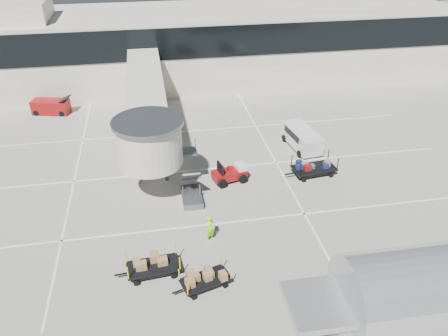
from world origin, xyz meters
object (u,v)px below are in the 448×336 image
Objects in this scene: box_cart_far at (154,267)px; baggage_tug at (230,174)px; minivan at (301,136)px; belt_loader at (51,107)px; box_cart_near at (206,279)px; ground_worker at (210,229)px; suitcase_cart at (315,169)px.

baggage_tug is at bearing 50.41° from box_cart_far.
minivan is 25.08m from belt_loader.
ground_worker is (0.81, 3.78, 0.42)m from box_cart_near.
box_cart_near is (-9.94, -10.01, -0.06)m from suitcase_cart.
ground_worker is at bearing 61.47° from box_cart_near.
box_cart_far reaches higher than box_cart_near.
suitcase_cart is 1.02× the size of belt_loader.
box_cart_near is 3.16m from box_cart_far.
baggage_tug is 21.83m from belt_loader.
ground_worker reaches higher than box_cart_far.
belt_loader is (-22.40, 11.27, -0.32)m from minivan.
minivan reaches higher than box_cart_near.
minivan is (9.56, 10.82, 0.10)m from ground_worker.
minivan is (0.43, 4.59, 0.45)m from suitcase_cart.
baggage_tug is at bearing 55.77° from box_cart_near.
box_cart_near is at bearing -133.42° from minivan.
minivan is at bearing 78.11° from suitcase_cart.
suitcase_cart is 27.11m from belt_loader.
baggage_tug is 10.81m from box_cart_far.
box_cart_near is 0.90× the size of box_cart_far.
box_cart_far is (-2.80, 1.47, 0.04)m from box_cart_near.
suitcase_cart reaches higher than box_cart_far.
baggage_tug reaches higher than box_cart_near.
box_cart_near is 17.91m from minivan.
box_cart_near is at bearing -32.72° from box_cart_far.
baggage_tug is 7.07m from ground_worker.
ground_worker is (-9.13, -6.23, 0.36)m from suitcase_cart.
baggage_tug is at bearing 170.26° from suitcase_cart.
baggage_tug is 0.69× the size of belt_loader.
box_cart_near is at bearing -121.16° from baggage_tug.
baggage_tug is 0.60× the size of minivan.
belt_loader is at bearing 87.40° from ground_worker.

